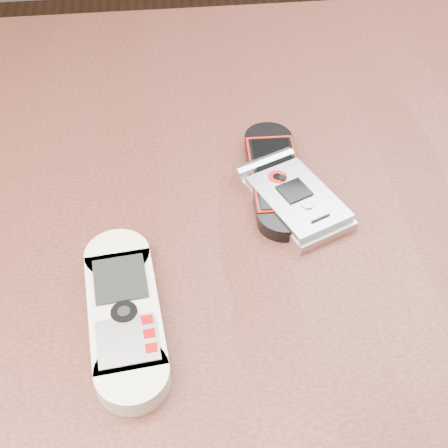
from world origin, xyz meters
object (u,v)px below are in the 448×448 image
Objects in this scene: nokia_black_red at (275,177)px; table at (219,307)px; nokia_white at (125,312)px; motorola_razr at (296,199)px.

table is at bearing -134.13° from nokia_black_red.
nokia_white is at bearing -132.98° from nokia_black_red.
table is 0.16m from nokia_white.
nokia_white is 0.18m from motorola_razr.
nokia_black_red is 1.32× the size of motorola_razr.
table is 0.14m from nokia_black_red.
nokia_black_red is (0.14, 0.14, -0.00)m from nokia_white.
nokia_white is at bearing -168.05° from motorola_razr.
motorola_razr is at bearing 29.72° from nokia_white.
motorola_razr is at bearing -67.21° from nokia_black_red.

